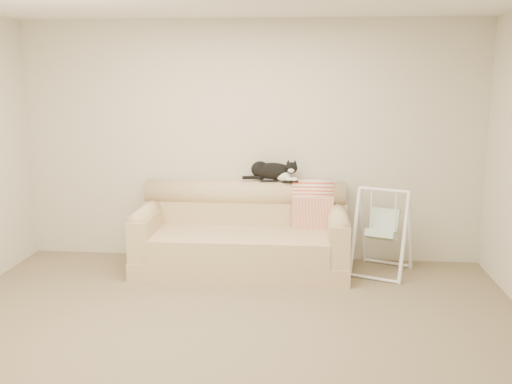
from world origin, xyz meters
TOP-DOWN VIEW (x-y plane):
  - ground_plane at (0.00, 0.00)m, footprint 5.00×5.00m
  - room_shell at (0.00, 0.00)m, footprint 5.04×4.04m
  - sofa at (-0.05, 1.62)m, footprint 2.20×0.93m
  - remote_a at (0.21, 1.84)m, footprint 0.18×0.06m
  - remote_b at (0.44, 1.82)m, footprint 0.17×0.06m
  - tuxedo_cat at (0.25, 1.87)m, footprint 0.60×0.29m
  - throw_blanket at (0.68, 1.84)m, footprint 0.43×0.38m
  - baby_swing at (1.40, 1.61)m, footprint 0.72×0.74m

SIDE VIEW (x-z plane):
  - ground_plane at x=0.00m, z-range 0.00..0.00m
  - sofa at x=-0.05m, z-range -0.10..0.80m
  - baby_swing at x=1.40m, z-range 0.00..0.89m
  - throw_blanket at x=0.68m, z-range 0.44..1.01m
  - remote_b at x=0.44m, z-range 0.90..0.92m
  - remote_a at x=0.21m, z-range 0.90..0.92m
  - tuxedo_cat at x=0.25m, z-range 0.89..1.13m
  - room_shell at x=0.00m, z-range 0.23..2.83m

